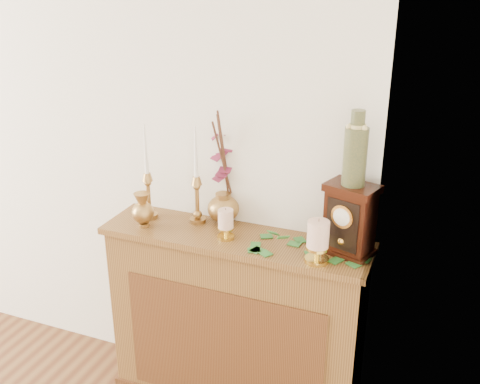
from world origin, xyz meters
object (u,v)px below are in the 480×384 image
at_px(candlestick_center, 197,192).
at_px(ceramic_vase, 355,152).
at_px(candlestick_left, 148,188).
at_px(mantel_clock, 350,220).
at_px(ginger_jar, 223,170).
at_px(bud_vase, 143,210).

xyz_separation_m(candlestick_center, ceramic_vase, (0.72, -0.04, 0.29)).
distance_m(candlestick_left, candlestick_center, 0.24).
distance_m(candlestick_left, mantel_clock, 0.96).
distance_m(mantel_clock, ceramic_vase, 0.30).
distance_m(candlestick_left, ginger_jar, 0.37).
bearing_deg(ginger_jar, mantel_clock, -11.16).
bearing_deg(mantel_clock, candlestick_left, -162.25).
distance_m(bud_vase, mantel_clock, 0.94).
relative_size(candlestick_center, ceramic_vase, 1.52).
relative_size(candlestick_left, candlestick_center, 1.00).
xyz_separation_m(candlestick_left, mantel_clock, (0.96, -0.00, -0.00)).
relative_size(bud_vase, ceramic_vase, 0.54).
bearing_deg(ginger_jar, ceramic_vase, -10.90).
bearing_deg(ceramic_vase, bud_vase, -174.11).
xyz_separation_m(candlestick_center, ginger_jar, (0.10, 0.08, 0.10)).
height_order(candlestick_left, candlestick_center, candlestick_center).
relative_size(ginger_jar, mantel_clock, 1.79).
relative_size(mantel_clock, ceramic_vase, 1.01).
distance_m(candlestick_left, bud_vase, 0.12).
xyz_separation_m(mantel_clock, ceramic_vase, (0.00, 0.00, 0.30)).
height_order(bud_vase, ceramic_vase, ceramic_vase).
xyz_separation_m(candlestick_center, mantel_clock, (0.72, -0.04, -0.00)).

